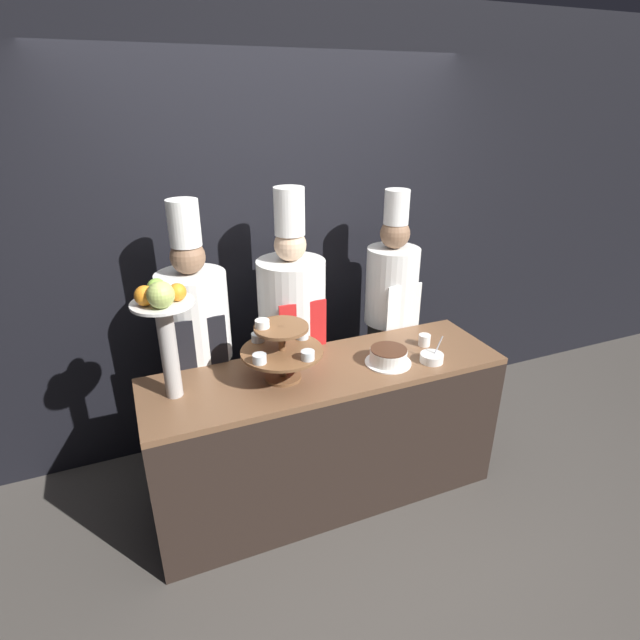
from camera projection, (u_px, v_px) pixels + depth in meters
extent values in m
plane|color=#47423D|center=(346.00, 525.00, 2.86)|extent=(14.00, 14.00, 0.00)
cube|color=black|center=(276.00, 238.00, 3.25)|extent=(10.00, 0.06, 2.80)
cube|color=black|center=(326.00, 436.00, 2.93)|extent=(2.00, 0.58, 0.85)
cube|color=brown|center=(327.00, 371.00, 2.75)|extent=(2.00, 0.58, 0.03)
cylinder|color=brown|center=(283.00, 377.00, 2.65)|extent=(0.19, 0.19, 0.02)
cylinder|color=brown|center=(282.00, 353.00, 2.59)|extent=(0.04, 0.04, 0.30)
cylinder|color=brown|center=(282.00, 351.00, 2.58)|extent=(0.43, 0.43, 0.02)
cylinder|color=brown|center=(281.00, 328.00, 2.53)|extent=(0.28, 0.28, 0.02)
cylinder|color=silver|center=(258.00, 337.00, 2.66)|extent=(0.07, 0.07, 0.04)
cylinder|color=red|center=(258.00, 338.00, 2.66)|extent=(0.06, 0.06, 0.03)
cylinder|color=silver|center=(260.00, 359.00, 2.45)|extent=(0.07, 0.07, 0.04)
cylinder|color=beige|center=(260.00, 360.00, 2.45)|extent=(0.06, 0.06, 0.03)
cylinder|color=silver|center=(308.00, 355.00, 2.48)|extent=(0.07, 0.07, 0.04)
cylinder|color=green|center=(308.00, 356.00, 2.48)|extent=(0.06, 0.06, 0.03)
cylinder|color=silver|center=(302.00, 334.00, 2.69)|extent=(0.07, 0.07, 0.04)
cylinder|color=gold|center=(302.00, 336.00, 2.70)|extent=(0.06, 0.06, 0.03)
cylinder|color=white|center=(262.00, 324.00, 2.50)|extent=(0.07, 0.07, 0.04)
cylinder|color=#B2ADA8|center=(169.00, 352.00, 2.40)|extent=(0.08, 0.08, 0.49)
cylinder|color=white|center=(162.00, 303.00, 2.30)|extent=(0.29, 0.29, 0.01)
sphere|color=orange|center=(177.00, 292.00, 2.29)|extent=(0.08, 0.08, 0.08)
sphere|color=#84B742|center=(157.00, 288.00, 2.33)|extent=(0.09, 0.09, 0.09)
sphere|color=orange|center=(145.00, 296.00, 2.23)|extent=(0.09, 0.09, 0.09)
sphere|color=#ADC160|center=(161.00, 295.00, 2.20)|extent=(0.12, 0.12, 0.12)
cylinder|color=white|center=(388.00, 362.00, 2.79)|extent=(0.26, 0.26, 0.01)
cylinder|color=white|center=(388.00, 356.00, 2.78)|extent=(0.21, 0.21, 0.07)
cylinder|color=#472819|center=(389.00, 350.00, 2.76)|extent=(0.20, 0.20, 0.01)
cylinder|color=white|center=(424.00, 340.00, 2.98)|extent=(0.07, 0.07, 0.07)
cylinder|color=white|center=(432.00, 358.00, 2.80)|extent=(0.13, 0.13, 0.05)
cylinder|color=#BCBCC1|center=(438.00, 346.00, 2.79)|extent=(0.05, 0.01, 0.11)
cube|color=#28282D|center=(206.00, 416.00, 3.12)|extent=(0.29, 0.16, 0.85)
cylinder|color=white|center=(195.00, 316.00, 2.83)|extent=(0.39, 0.39, 0.51)
cube|color=black|center=(202.00, 346.00, 2.72)|extent=(0.27, 0.01, 0.33)
sphere|color=#846047|center=(188.00, 257.00, 2.69)|extent=(0.19, 0.19, 0.19)
cylinder|color=white|center=(184.00, 223.00, 2.61)|extent=(0.17, 0.17, 0.25)
cube|color=black|center=(294.00, 395.00, 3.32)|extent=(0.31, 0.17, 0.86)
cylinder|color=silver|center=(292.00, 301.00, 3.04)|extent=(0.41, 0.41, 0.51)
cube|color=red|center=(303.00, 328.00, 2.91)|extent=(0.29, 0.01, 0.32)
sphere|color=#DBB28E|center=(290.00, 245.00, 2.89)|extent=(0.19, 0.19, 0.19)
cylinder|color=white|center=(289.00, 211.00, 2.81)|extent=(0.18, 0.18, 0.27)
cube|color=#38332D|center=(386.00, 375.00, 3.56)|extent=(0.26, 0.14, 0.85)
cylinder|color=white|center=(392.00, 286.00, 3.28)|extent=(0.34, 0.34, 0.51)
cube|color=white|center=(404.00, 309.00, 3.18)|extent=(0.24, 0.01, 0.32)
sphere|color=#846047|center=(395.00, 234.00, 3.14)|extent=(0.19, 0.19, 0.19)
cylinder|color=white|center=(397.00, 207.00, 3.07)|extent=(0.16, 0.16, 0.21)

